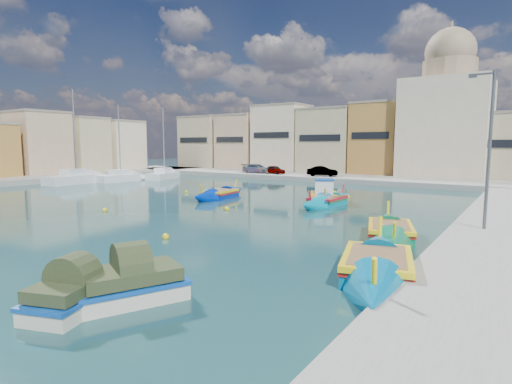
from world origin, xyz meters
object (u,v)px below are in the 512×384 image
Objects in this scene: luzzu_green at (220,195)px; yacht_north at (169,175)px; quay_street_lamp at (488,150)px; tender_near at (75,295)px; church_block at (447,114)px; luzzu_cyan_mid at (328,202)px; yacht_midnorth at (129,178)px; luzzu_blue_south at (390,233)px; yacht_mid at (88,179)px; tender_far at (132,285)px; luzzu_cyan_south at (377,269)px; luzzu_blue_cabin at (324,197)px.

yacht_north is (-18.79, 11.78, 0.14)m from luzzu_green.
quay_street_lamp is 2.55× the size of tender_near.
church_block reaches higher than quay_street_lamp.
luzzu_green is at bearing -171.83° from luzzu_cyan_mid.
yacht_midnorth is at bearing 140.06° from tender_near.
luzzu_green is 0.89× the size of luzzu_blue_south.
yacht_north is 1.00× the size of yacht_midnorth.
yacht_midnorth reaches higher than quay_street_lamp.
luzzu_blue_south is (7.06, -8.23, 0.01)m from luzzu_cyan_mid.
luzzu_green is at bearing 119.87° from tender_near.
yacht_mid is (-3.43, -10.00, 0.06)m from yacht_north.
tender_far reaches higher than tender_near.
luzzu_cyan_south is at bearing -105.94° from quay_street_lamp.
luzzu_cyan_mid is at bearing 96.01° from tender_near.
tender_near is at bearing -81.83° from luzzu_blue_cabin.
yacht_midnorth is (-40.09, 10.36, -3.93)m from quay_street_lamp.
yacht_midnorth is (-36.35, 12.82, 0.14)m from luzzu_blue_south.
yacht_north reaches higher than luzzu_cyan_mid.
yacht_midnorth is at bearing 60.04° from yacht_mid.
luzzu_cyan_south is at bearing -59.74° from luzzu_cyan_mid.
tender_far is at bearing -56.77° from luzzu_green.
tender_near is (-1.06, -50.09, -7.98)m from church_block.
yacht_north is (-31.62, -17.81, -8.01)m from church_block.
yacht_midnorth reaches higher than luzzu_green.
church_block is at bearing 29.39° from yacht_north.
yacht_midnorth reaches higher than tender_near.
tender_near is at bearing -83.99° from luzzu_cyan_mid.
tender_far is at bearing -37.82° from yacht_midnorth.
tender_near is at bearing -109.24° from luzzu_blue_south.
luzzu_cyan_south is at bearing -26.68° from yacht_midnorth.
yacht_north reaches higher than quay_street_lamp.
yacht_midnorth is (-28.22, 3.02, 0.05)m from luzzu_blue_cabin.
yacht_mid is at bearing 179.24° from luzzu_cyan_mid.
church_block is at bearing 89.69° from tender_far.
yacht_mid reaches higher than luzzu_blue_cabin.
church_block is at bearing 96.70° from luzzu_cyan_south.
luzzu_green reaches higher than tender_far.
luzzu_cyan_mid is at bearing 98.57° from tender_far.
yacht_mid is (-40.05, 14.75, 0.17)m from luzzu_cyan_south.
luzzu_green is at bearing -160.83° from luzzu_blue_cabin.
luzzu_cyan_south is at bearing -59.34° from luzzu_blue_cabin.
luzzu_blue_cabin is 0.80× the size of yacht_north.
luzzu_cyan_mid is at bearing 130.63° from luzzu_blue_south.
luzzu_cyan_south is at bearing 51.20° from tender_near.
church_block is 1.62× the size of yacht_mid.
church_block is 49.42m from tender_far.
yacht_north is at bearing 80.03° from yacht_midnorth.
quay_street_lamp is 0.88× the size of luzzu_cyan_south.
luzzu_blue_cabin is 12.72m from luzzu_blue_south.
yacht_north reaches higher than luzzu_green.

